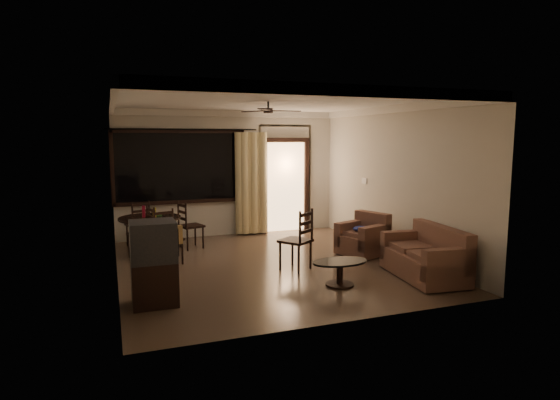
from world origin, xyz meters
name	(u,v)px	position (x,y,z in m)	size (l,w,h in m)	color
ground	(269,265)	(0.00, 0.00, 0.00)	(5.50, 5.50, 0.00)	#7F6651
room_shell	(268,156)	(0.59, 1.77, 1.83)	(5.50, 6.70, 5.50)	beige
dining_table	(150,225)	(-1.87, 1.46, 0.57)	(1.15, 1.15, 0.94)	black
dining_chair_west	(142,243)	(-2.04, 1.22, 0.28)	(0.52, 0.52, 0.95)	black
dining_chair_east	(191,234)	(-1.07, 1.70, 0.28)	(0.52, 0.52, 0.95)	black
dining_chair_south	(169,247)	(-1.62, 0.64, 0.31)	(0.52, 0.56, 0.95)	black
dining_chair_north	(138,233)	(-2.05, 2.21, 0.28)	(0.52, 0.52, 0.95)	black
tv_cabinet	(154,263)	(-2.05, -1.33, 0.56)	(0.60, 0.53, 1.12)	black
sofa	(427,258)	(2.11, -1.58, 0.32)	(0.96, 1.58, 0.80)	#472B21
armchair	(364,238)	(1.93, 0.07, 0.32)	(0.98, 0.98, 0.77)	#472B21
coffee_table	(340,269)	(0.63, -1.47, 0.25)	(0.86, 0.52, 0.38)	black
side_chair	(296,251)	(0.34, -0.44, 0.31)	(0.63, 0.63, 1.03)	black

